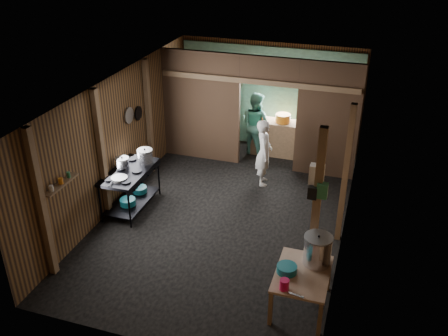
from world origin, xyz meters
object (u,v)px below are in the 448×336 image
(prep_table, at_px, (301,290))
(stove_pot_large, at_px, (145,157))
(cook, at_px, (264,153))
(stock_pot, at_px, (317,251))
(yellow_tub, at_px, (283,118))
(pink_bucket, at_px, (284,285))
(gas_range, at_px, (131,189))

(prep_table, xyz_separation_m, stove_pot_large, (-3.54, 2.15, 0.66))
(prep_table, distance_m, cook, 3.86)
(stove_pot_large, bearing_deg, prep_table, -31.23)
(cook, bearing_deg, stock_pot, -168.84)
(stove_pot_large, bearing_deg, yellow_tub, 53.65)
(stove_pot_large, xyz_separation_m, pink_bucket, (3.35, -2.57, -0.27))
(prep_table, distance_m, stove_pot_large, 4.19)
(pink_bucket, xyz_separation_m, yellow_tub, (-1.18, 5.52, 0.24))
(pink_bucket, bearing_deg, stock_pot, 64.43)
(pink_bucket, xyz_separation_m, cook, (-1.26, 3.97, 0.02))
(stove_pot_large, relative_size, stock_pot, 0.64)
(gas_range, bearing_deg, stock_pot, -20.76)
(pink_bucket, relative_size, cook, 0.11)
(gas_range, distance_m, prep_table, 4.11)
(prep_table, bearing_deg, stock_pot, 62.18)
(prep_table, relative_size, pink_bucket, 6.63)
(stove_pot_large, bearing_deg, pink_bucket, -37.47)
(prep_table, height_order, stock_pot, stock_pot)
(pink_bucket, distance_m, yellow_tub, 5.65)
(stock_pot, bearing_deg, yellow_tub, 107.55)
(stove_pot_large, xyz_separation_m, stock_pot, (3.69, -1.86, -0.12))
(pink_bucket, bearing_deg, prep_table, 66.04)
(prep_table, xyz_separation_m, cook, (-1.45, 3.55, 0.42))
(stock_pot, relative_size, cook, 0.34)
(prep_table, height_order, yellow_tub, yellow_tub)
(prep_table, bearing_deg, yellow_tub, 105.01)
(gas_range, xyz_separation_m, pink_bucket, (3.52, -2.18, 0.29))
(stock_pot, bearing_deg, cook, 116.15)
(stock_pot, xyz_separation_m, cook, (-1.60, 3.26, -0.12))
(cook, bearing_deg, pink_bucket, -177.40)
(pink_bucket, height_order, yellow_tub, yellow_tub)
(cook, bearing_deg, gas_range, 113.46)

